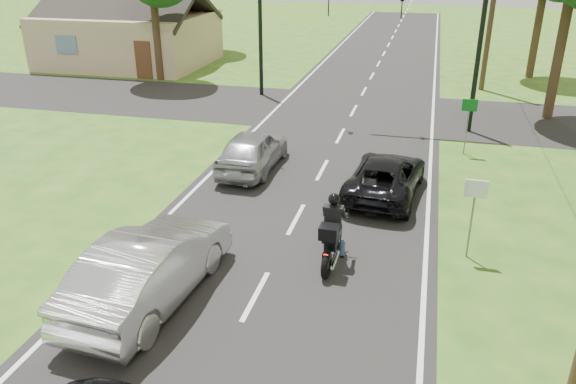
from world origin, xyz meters
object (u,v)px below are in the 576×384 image
at_px(traffic_signal, 434,30).
at_px(silver_sedan, 150,267).
at_px(silver_suv, 253,150).
at_px(motorcycle_rider, 332,236).
at_px(sign_white, 474,200).
at_px(dark_suv, 386,176).
at_px(sign_green, 469,113).

bearing_deg(traffic_signal, silver_sedan, -110.66).
distance_m(silver_sedan, silver_suv, 8.16).
bearing_deg(motorcycle_rider, silver_sedan, -143.93).
bearing_deg(motorcycle_rider, traffic_signal, 81.91).
distance_m(silver_sedan, sign_white, 7.83).
relative_size(motorcycle_rider, dark_suv, 0.49).
bearing_deg(sign_white, silver_sedan, -152.16).
distance_m(silver_sedan, traffic_signal, 16.01).
height_order(dark_suv, sign_green, sign_green).
height_order(silver_suv, sign_white, sign_white).
distance_m(silver_sedan, sign_green, 13.65).
height_order(dark_suv, traffic_signal, traffic_signal).
relative_size(traffic_signal, sign_green, 3.00).
bearing_deg(motorcycle_rider, sign_white, 19.53).
relative_size(silver_sedan, traffic_signal, 0.78).
bearing_deg(sign_white, motorcycle_rider, -161.42).
distance_m(motorcycle_rider, silver_suv, 6.79).
height_order(motorcycle_rider, sign_green, sign_green).
bearing_deg(silver_suv, dark_suv, 167.82).
relative_size(silver_suv, traffic_signal, 0.66).
bearing_deg(sign_green, silver_suv, -154.50).
xyz_separation_m(motorcycle_rider, silver_sedan, (-3.60, -2.53, 0.09)).
distance_m(silver_suv, traffic_signal, 9.31).
height_order(dark_suv, silver_suv, silver_suv).
height_order(sign_white, sign_green, same).
bearing_deg(dark_suv, silver_sedan, 62.97).
xyz_separation_m(dark_suv, traffic_signal, (1.02, 7.58, 3.50)).
bearing_deg(traffic_signal, motorcycle_rider, -99.03).
xyz_separation_m(motorcycle_rider, sign_white, (3.29, 1.11, 0.86)).
bearing_deg(sign_white, traffic_signal, 97.05).
xyz_separation_m(sign_white, sign_green, (0.20, 8.00, 0.00)).
bearing_deg(silver_suv, traffic_signal, -130.63).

